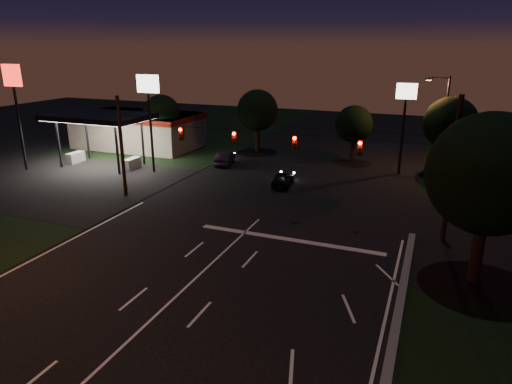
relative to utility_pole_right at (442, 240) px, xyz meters
The scene contains 18 objects.
ground 19.21m from the utility_pole_right, 128.66° to the right, with size 140.00×140.00×0.00m, color black.
cross_street_left 32.02m from the utility_pole_right, behind, with size 20.00×16.00×0.02m, color black.
stop_bar 9.66m from the utility_pole_right, 158.75° to the right, with size 12.00×0.50×0.01m, color silver.
utility_pole_right is the anchor object (origin of this frame).
utility_pole_left 24.00m from the utility_pole_right, behind, with size 0.28×0.28×8.00m, color black.
signal_span 13.20m from the utility_pole_right, behind, with size 24.00×0.40×1.56m.
gas_station 37.27m from the utility_pole_right, 155.56° to the left, with size 14.20×16.10×5.25m.
pole_sign_left_near 27.82m from the utility_pole_right, 164.93° to the left, with size 2.20×0.30×9.10m.
pole_sign_left_far 38.87m from the utility_pole_right, behind, with size 2.00×0.30×10.00m.
pole_sign_right 16.73m from the utility_pole_right, 104.93° to the left, with size 1.80×0.30×8.40m.
street_light_right_far 17.81m from the utility_pole_right, 92.57° to the left, with size 2.20×0.35×9.00m.
tree_right_near 7.61m from the utility_pole_right, 72.47° to the right, with size 6.00×6.00×8.76m.
tree_far_a 33.84m from the utility_pole_right, 153.24° to the left, with size 4.20×4.20×6.42m.
tree_far_b 28.04m from the utility_pole_right, 136.25° to the left, with size 4.60×4.60×6.98m.
tree_far_c 20.58m from the utility_pole_right, 116.39° to the left, with size 3.80×3.80×5.86m.
tree_far_d 16.84m from the utility_pole_right, 89.92° to the left, with size 4.80×4.80×7.30m.
car_oncoming_a 14.89m from the utility_pole_right, 150.93° to the left, with size 1.47×3.66×1.25m, color black.
car_oncoming_b 24.14m from the utility_pole_right, 149.79° to the left, with size 1.41×4.04×1.33m, color black.
Camera 1 is at (10.85, -13.78, 11.68)m, focal length 32.00 mm.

